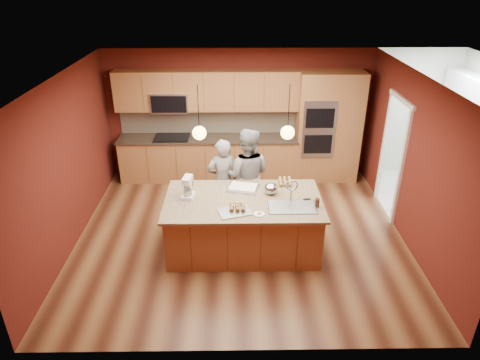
{
  "coord_description": "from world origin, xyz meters",
  "views": [
    {
      "loc": [
        -0.1,
        -6.18,
        4.15
      ],
      "look_at": [
        -0.01,
        -0.1,
        1.09
      ],
      "focal_mm": 32.0,
      "sensor_mm": 36.0,
      "label": 1
    }
  ],
  "objects_px": {
    "person_right": "(247,175)",
    "stand_mixer": "(188,188)",
    "island": "(244,224)",
    "mixing_bowl": "(271,189)",
    "person_left": "(223,180)"
  },
  "relations": [
    {
      "from": "island",
      "to": "stand_mixer",
      "type": "bearing_deg",
      "value": 173.41
    },
    {
      "from": "stand_mixer",
      "to": "mixing_bowl",
      "type": "xyz_separation_m",
      "value": [
        1.3,
        0.09,
        -0.06
      ]
    },
    {
      "from": "island",
      "to": "person_right",
      "type": "bearing_deg",
      "value": 85.9
    },
    {
      "from": "island",
      "to": "person_right",
      "type": "xyz_separation_m",
      "value": [
        0.07,
        0.94,
        0.4
      ]
    },
    {
      "from": "island",
      "to": "mixing_bowl",
      "type": "height_order",
      "value": "island"
    },
    {
      "from": "person_left",
      "to": "island",
      "type": "bearing_deg",
      "value": 98.1
    },
    {
      "from": "person_right",
      "to": "mixing_bowl",
      "type": "height_order",
      "value": "person_right"
    },
    {
      "from": "mixing_bowl",
      "to": "person_right",
      "type": "bearing_deg",
      "value": 115.63
    },
    {
      "from": "island",
      "to": "mixing_bowl",
      "type": "bearing_deg",
      "value": 24.41
    },
    {
      "from": "stand_mixer",
      "to": "mixing_bowl",
      "type": "distance_m",
      "value": 1.31
    },
    {
      "from": "island",
      "to": "person_right",
      "type": "distance_m",
      "value": 1.02
    },
    {
      "from": "person_right",
      "to": "stand_mixer",
      "type": "xyz_separation_m",
      "value": [
        -0.94,
        -0.84,
        0.19
      ]
    },
    {
      "from": "island",
      "to": "mixing_bowl",
      "type": "relative_size",
      "value": 10.95
    },
    {
      "from": "person_left",
      "to": "mixing_bowl",
      "type": "relative_size",
      "value": 6.87
    },
    {
      "from": "person_left",
      "to": "stand_mixer",
      "type": "height_order",
      "value": "person_left"
    }
  ]
}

